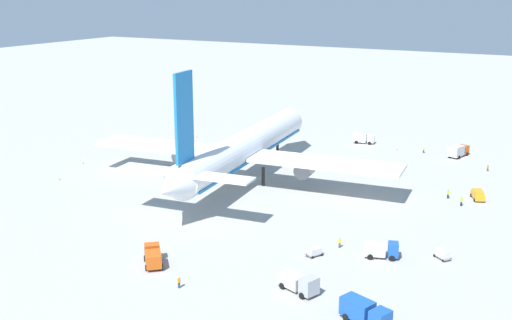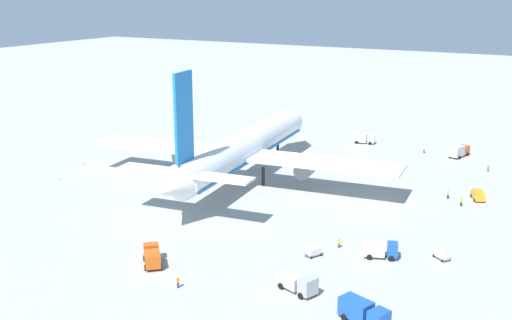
{
  "view_description": "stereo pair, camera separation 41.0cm",
  "coord_description": "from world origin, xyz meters",
  "px_view_note": "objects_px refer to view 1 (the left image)",
  "views": [
    {
      "loc": [
        -115.81,
        -66.45,
        40.94
      ],
      "look_at": [
        -1.23,
        -3.37,
        5.12
      ],
      "focal_mm": 44.7,
      "sensor_mm": 36.0,
      "label": 1
    },
    {
      "loc": [
        -115.61,
        -66.81,
        40.94
      ],
      "look_at": [
        -1.23,
        -3.37,
        5.12
      ],
      "focal_mm": 44.7,
      "sensor_mm": 36.0,
      "label": 2
    }
  ],
  "objects_px": {
    "baggage_cart_1": "(442,254)",
    "ground_worker_0": "(488,168)",
    "service_truck_5": "(299,282)",
    "traffic_cone_4": "(397,149)",
    "baggage_cart_2": "(183,113)",
    "ground_worker_2": "(461,202)",
    "service_truck_4": "(381,249)",
    "traffic_cone_0": "(197,137)",
    "service_van": "(478,194)",
    "traffic_cone_1": "(60,179)",
    "airliner": "(243,148)",
    "ground_worker_4": "(424,150)",
    "service_truck_0": "(153,256)",
    "service_truck_3": "(363,138)",
    "traffic_cone_3": "(193,136)",
    "service_truck_1": "(458,151)",
    "ground_worker_1": "(179,282)",
    "baggage_cart_0": "(315,251)",
    "ground_worker_3": "(340,243)",
    "traffic_cone_2": "(83,163)",
    "service_truck_2": "(365,312)",
    "ground_worker_5": "(448,194)"
  },
  "relations": [
    {
      "from": "baggage_cart_1",
      "to": "ground_worker_0",
      "type": "distance_m",
      "value": 54.19
    },
    {
      "from": "service_van",
      "to": "ground_worker_3",
      "type": "relative_size",
      "value": 2.99
    },
    {
      "from": "ground_worker_4",
      "to": "traffic_cone_2",
      "type": "height_order",
      "value": "ground_worker_4"
    },
    {
      "from": "airliner",
      "to": "ground_worker_4",
      "type": "distance_m",
      "value": 51.69
    },
    {
      "from": "baggage_cart_2",
      "to": "ground_worker_2",
      "type": "bearing_deg",
      "value": -115.74
    },
    {
      "from": "baggage_cart_2",
      "to": "ground_worker_4",
      "type": "xyz_separation_m",
      "value": [
        -10.96,
        -82.02,
        0.09
      ]
    },
    {
      "from": "ground_worker_4",
      "to": "traffic_cone_1",
      "type": "height_order",
      "value": "ground_worker_4"
    },
    {
      "from": "baggage_cart_2",
      "to": "ground_worker_4",
      "type": "height_order",
      "value": "ground_worker_4"
    },
    {
      "from": "airliner",
      "to": "service_truck_0",
      "type": "xyz_separation_m",
      "value": [
        -44.07,
        -9.68,
        -5.88
      ]
    },
    {
      "from": "service_truck_0",
      "to": "ground_worker_2",
      "type": "bearing_deg",
      "value": -35.14
    },
    {
      "from": "baggage_cart_1",
      "to": "ground_worker_5",
      "type": "height_order",
      "value": "ground_worker_5"
    },
    {
      "from": "traffic_cone_3",
      "to": "service_truck_1",
      "type": "bearing_deg",
      "value": -78.48
    },
    {
      "from": "service_truck_1",
      "to": "service_truck_5",
      "type": "relative_size",
      "value": 1.08
    },
    {
      "from": "baggage_cart_1",
      "to": "ground_worker_2",
      "type": "xyz_separation_m",
      "value": [
        26.64,
        2.58,
        0.06
      ]
    },
    {
      "from": "service_van",
      "to": "traffic_cone_1",
      "type": "distance_m",
      "value": 87.91
    },
    {
      "from": "airliner",
      "to": "ground_worker_5",
      "type": "bearing_deg",
      "value": -77.24
    },
    {
      "from": "service_truck_0",
      "to": "baggage_cart_0",
      "type": "height_order",
      "value": "service_truck_0"
    },
    {
      "from": "ground_worker_3",
      "to": "traffic_cone_1",
      "type": "distance_m",
      "value": 67.6
    },
    {
      "from": "baggage_cart_2",
      "to": "traffic_cone_1",
      "type": "xyz_separation_m",
      "value": [
        -72.6,
        -18.44,
        -0.47
      ]
    },
    {
      "from": "baggage_cart_2",
      "to": "ground_worker_5",
      "type": "height_order",
      "value": "ground_worker_5"
    },
    {
      "from": "airliner",
      "to": "service_truck_4",
      "type": "bearing_deg",
      "value": -122.29
    },
    {
      "from": "traffic_cone_0",
      "to": "service_truck_3",
      "type": "bearing_deg",
      "value": -69.57
    },
    {
      "from": "service_truck_2",
      "to": "ground_worker_5",
      "type": "bearing_deg",
      "value": 1.98
    },
    {
      "from": "service_truck_5",
      "to": "traffic_cone_4",
      "type": "bearing_deg",
      "value": 7.65
    },
    {
      "from": "service_truck_2",
      "to": "ground_worker_1",
      "type": "relative_size",
      "value": 4.12
    },
    {
      "from": "service_truck_1",
      "to": "traffic_cone_0",
      "type": "bearing_deg",
      "value": 101.66
    },
    {
      "from": "service_truck_2",
      "to": "service_van",
      "type": "relative_size",
      "value": 1.43
    },
    {
      "from": "ground_worker_2",
      "to": "service_truck_1",
      "type": "bearing_deg",
      "value": 12.73
    },
    {
      "from": "service_truck_0",
      "to": "service_truck_4",
      "type": "height_order",
      "value": "service_truck_0"
    },
    {
      "from": "service_truck_0",
      "to": "traffic_cone_1",
      "type": "height_order",
      "value": "service_truck_0"
    },
    {
      "from": "baggage_cart_1",
      "to": "traffic_cone_1",
      "type": "distance_m",
      "value": 83.0
    },
    {
      "from": "service_truck_4",
      "to": "ground_worker_1",
      "type": "relative_size",
      "value": 3.24
    },
    {
      "from": "airliner",
      "to": "traffic_cone_1",
      "type": "distance_m",
      "value": 40.7
    },
    {
      "from": "ground_worker_3",
      "to": "traffic_cone_0",
      "type": "relative_size",
      "value": 3.01
    },
    {
      "from": "service_truck_0",
      "to": "baggage_cart_2",
      "type": "height_order",
      "value": "service_truck_0"
    },
    {
      "from": "ground_worker_3",
      "to": "traffic_cone_3",
      "type": "distance_m",
      "value": 84.06
    },
    {
      "from": "baggage_cart_2",
      "to": "ground_worker_2",
      "type": "xyz_separation_m",
      "value": [
        -47.66,
        -98.84,
        0.15
      ]
    },
    {
      "from": "ground_worker_1",
      "to": "traffic_cone_1",
      "type": "distance_m",
      "value": 60.64
    },
    {
      "from": "baggage_cart_1",
      "to": "traffic_cone_3",
      "type": "bearing_deg",
      "value": 58.38
    },
    {
      "from": "service_truck_5",
      "to": "baggage_cart_2",
      "type": "distance_m",
      "value": 128.6
    },
    {
      "from": "service_truck_3",
      "to": "traffic_cone_3",
      "type": "height_order",
      "value": "service_truck_3"
    },
    {
      "from": "service_van",
      "to": "ground_worker_5",
      "type": "bearing_deg",
      "value": 112.67
    },
    {
      "from": "baggage_cart_0",
      "to": "ground_worker_2",
      "type": "bearing_deg",
      "value": -23.45
    },
    {
      "from": "service_truck_0",
      "to": "service_van",
      "type": "bearing_deg",
      "value": -33.84
    },
    {
      "from": "service_truck_4",
      "to": "service_truck_5",
      "type": "bearing_deg",
      "value": 158.83
    },
    {
      "from": "service_truck_2",
      "to": "baggage_cart_0",
      "type": "bearing_deg",
      "value": 40.79
    },
    {
      "from": "baggage_cart_1",
      "to": "ground_worker_0",
      "type": "height_order",
      "value": "ground_worker_0"
    },
    {
      "from": "traffic_cone_2",
      "to": "service_van",
      "type": "bearing_deg",
      "value": -78.15
    },
    {
      "from": "traffic_cone_0",
      "to": "baggage_cart_1",
      "type": "bearing_deg",
      "value": -122.08
    },
    {
      "from": "baggage_cart_1",
      "to": "baggage_cart_2",
      "type": "relative_size",
      "value": 0.95
    }
  ]
}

